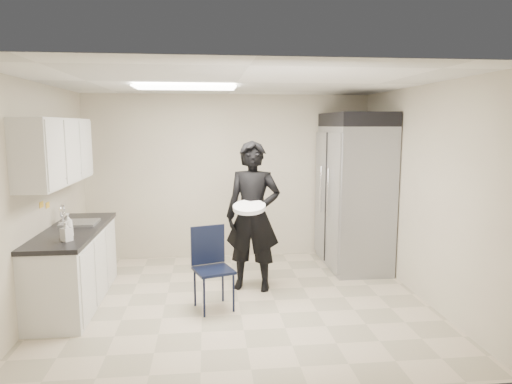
{
  "coord_description": "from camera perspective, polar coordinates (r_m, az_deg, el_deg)",
  "views": [
    {
      "loc": [
        -0.36,
        -5.27,
        2.12
      ],
      "look_at": [
        0.24,
        0.2,
        1.31
      ],
      "focal_mm": 32.0,
      "sensor_mm": 36.0,
      "label": 1
    }
  ],
  "objects": [
    {
      "name": "lower_counter",
      "position": [
        5.94,
        -21.73,
        -8.79
      ],
      "size": [
        0.6,
        1.9,
        0.86
      ],
      "primitive_type": "cube",
      "color": "silver",
      "rests_on": "floor"
    },
    {
      "name": "fridge_compressor",
      "position": [
        6.9,
        12.44,
        8.83
      ],
      "size": [
        0.8,
        1.35,
        0.2
      ],
      "primitive_type": "cube",
      "color": "black",
      "rests_on": "commercial_fridge"
    },
    {
      "name": "man_tuxedo",
      "position": [
        5.86,
        -0.38,
        -3.04
      ],
      "size": [
        0.81,
        0.65,
        1.93
      ],
      "primitive_type": "imported",
      "rotation": [
        0.0,
        0.0,
        -0.28
      ],
      "color": "black",
      "rests_on": "floor"
    },
    {
      "name": "bucket_lid",
      "position": [
        5.59,
        -0.85,
        -1.92
      ],
      "size": [
        0.5,
        0.5,
        0.05
      ],
      "primitive_type": "cylinder",
      "rotation": [
        0.0,
        0.0,
        -0.28
      ],
      "color": "white",
      "rests_on": "man_tuxedo"
    },
    {
      "name": "floor",
      "position": [
        5.69,
        -2.2,
        -13.53
      ],
      "size": [
        4.5,
        4.5,
        0.0
      ],
      "primitive_type": "plane",
      "color": "#C2B298",
      "rests_on": "ground"
    },
    {
      "name": "ceiling_panel",
      "position": [
        5.69,
        -8.84,
        12.8
      ],
      "size": [
        1.2,
        0.6,
        0.02
      ],
      "primitive_type": "cube",
      "color": "white",
      "rests_on": "ceiling"
    },
    {
      "name": "folding_chair",
      "position": [
        5.34,
        -5.32,
        -9.73
      ],
      "size": [
        0.52,
        0.52,
        0.93
      ],
      "primitive_type": "cube",
      "rotation": [
        0.0,
        0.0,
        0.32
      ],
      "color": "black",
      "rests_on": "floor"
    },
    {
      "name": "upper_cabinets",
      "position": [
        5.74,
        -23.69,
        4.71
      ],
      "size": [
        0.35,
        1.8,
        0.75
      ],
      "primitive_type": "cube",
      "color": "silver",
      "rests_on": "left_wall"
    },
    {
      "name": "back_wall",
      "position": [
        7.32,
        -3.37,
        1.91
      ],
      "size": [
        4.5,
        0.0,
        4.5
      ],
      "primitive_type": "plane",
      "rotation": [
        1.57,
        0.0,
        0.0
      ],
      "color": "#BCB69B",
      "rests_on": "floor"
    },
    {
      "name": "sink",
      "position": [
        6.06,
        -21.15,
        -4.12
      ],
      "size": [
        0.42,
        0.4,
        0.14
      ],
      "primitive_type": "cube",
      "color": "gray",
      "rests_on": "countertop"
    },
    {
      "name": "right_wall",
      "position": [
        5.94,
        19.94,
        -0.09
      ],
      "size": [
        0.0,
        4.0,
        4.0
      ],
      "primitive_type": "plane",
      "rotation": [
        1.57,
        0.0,
        -1.57
      ],
      "color": "#BCB69B",
      "rests_on": "floor"
    },
    {
      "name": "notice_sticker_right",
      "position": [
        5.95,
        -24.59,
        -1.5
      ],
      "size": [
        0.0,
        0.12,
        0.07
      ],
      "primitive_type": "cube",
      "color": "yellow",
      "rests_on": "left_wall"
    },
    {
      "name": "countertop",
      "position": [
        5.83,
        -21.97,
        -4.5
      ],
      "size": [
        0.64,
        1.95,
        0.05
      ],
      "primitive_type": "cube",
      "color": "black",
      "rests_on": "lower_counter"
    },
    {
      "name": "soap_bottle_b",
      "position": [
        5.2,
        -22.63,
        -4.55
      ],
      "size": [
        0.13,
        0.13,
        0.21
      ],
      "primitive_type": "imported",
      "rotation": [
        0.0,
        0.0,
        -0.66
      ],
      "color": "silver",
      "rests_on": "countertop"
    },
    {
      "name": "notice_sticker_left",
      "position": [
        5.76,
        -25.23,
        -1.44
      ],
      "size": [
        0.0,
        0.12,
        0.07
      ],
      "primitive_type": "cube",
      "color": "yellow",
      "rests_on": "left_wall"
    },
    {
      "name": "faucet",
      "position": [
        6.08,
        -23.04,
        -2.73
      ],
      "size": [
        0.02,
        0.02,
        0.24
      ],
      "primitive_type": "cylinder",
      "color": "silver",
      "rests_on": "countertop"
    },
    {
      "name": "left_wall",
      "position": [
        5.65,
        -25.67,
        -0.81
      ],
      "size": [
        0.0,
        4.0,
        4.0
      ],
      "primitive_type": "plane",
      "rotation": [
        1.57,
        0.0,
        1.57
      ],
      "color": "#BCB69B",
      "rests_on": "floor"
    },
    {
      "name": "commercial_fridge",
      "position": [
        6.98,
        12.14,
        -0.65
      ],
      "size": [
        0.8,
        1.35,
        2.1
      ],
      "primitive_type": "cube",
      "color": "gray",
      "rests_on": "floor"
    },
    {
      "name": "ceiling",
      "position": [
        5.3,
        -2.36,
        13.55
      ],
      "size": [
        4.5,
        4.5,
        0.0
      ],
      "primitive_type": "plane",
      "rotation": [
        3.14,
        0.0,
        0.0
      ],
      "color": "silver",
      "rests_on": "back_wall"
    },
    {
      "name": "towel_dispenser",
      "position": [
        6.87,
        -21.26,
        3.62
      ],
      "size": [
        0.22,
        0.3,
        0.35
      ],
      "primitive_type": "cube",
      "color": "black",
      "rests_on": "left_wall"
    },
    {
      "name": "soap_bottle_a",
      "position": [
        5.35,
        -22.43,
        -3.89
      ],
      "size": [
        0.11,
        0.11,
        0.27
      ],
      "primitive_type": "imported",
      "rotation": [
        0.0,
        0.0,
        -0.04
      ],
      "color": "silver",
      "rests_on": "countertop"
    }
  ]
}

